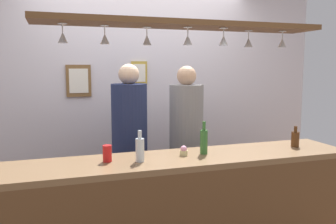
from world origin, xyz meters
The scene contains 19 objects.
back_wall centered at (0.00, 1.10, 1.30)m, with size 4.40×0.06×2.60m, color silver.
bar_counter centered at (0.00, -0.50, 0.65)m, with size 2.70×0.55×0.95m.
overhead_glass_rack centered at (0.00, -0.30, 1.95)m, with size 2.20×0.36×0.04m, color brown.
hanging_wineglass_far_left centered at (-0.88, -0.28, 1.84)m, with size 0.07×0.07×0.13m.
hanging_wineglass_left centered at (-0.59, -0.25, 1.84)m, with size 0.07×0.07×0.13m.
hanging_wineglass_center_left centered at (-0.28, -0.24, 1.84)m, with size 0.07×0.07×0.13m.
hanging_wineglass_center centered at (0.01, -0.34, 1.84)m, with size 0.07×0.07×0.13m.
hanging_wineglass_center_right centered at (0.29, -0.37, 1.84)m, with size 0.07×0.07×0.13m.
hanging_wineglass_right centered at (0.57, -0.25, 1.84)m, with size 0.07×0.07×0.13m.
hanging_wineglass_far_right centered at (0.86, -0.30, 1.84)m, with size 0.07×0.07×0.13m.
person_middle_navy_shirt centered at (-0.27, 0.45, 1.01)m, with size 0.34×0.34×1.67m.
person_right_grey_shirt centered at (0.31, 0.45, 0.99)m, with size 0.34×0.34×1.65m.
bottle_soda_clear centered at (-0.37, -0.38, 1.05)m, with size 0.06×0.06×0.23m.
bottle_beer_green_import centered at (0.16, -0.32, 1.06)m, with size 0.06×0.06×0.26m.
bottle_beer_brown_stubby centered at (1.01, -0.33, 1.02)m, with size 0.07×0.07×0.18m.
drink_can centered at (-0.60, -0.31, 1.01)m, with size 0.07×0.07×0.12m, color red.
cupcake centered at (-0.01, -0.32, 0.99)m, with size 0.06×0.06×0.08m.
picture_frame_crest centered at (-0.03, 1.06, 1.57)m, with size 0.18×0.02×0.26m.
picture_frame_caricature centered at (-0.69, 1.06, 1.49)m, with size 0.26×0.02×0.34m.
Camera 1 is at (-0.96, -2.83, 1.64)m, focal length 37.77 mm.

